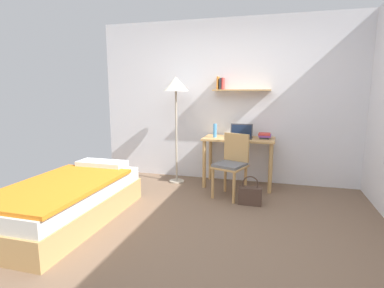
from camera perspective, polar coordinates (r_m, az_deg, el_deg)
ground_plane at (r=3.35m, az=1.50°, el=-16.18°), size 5.28×5.28×0.00m
wall_back at (r=5.00m, az=7.30°, el=7.92°), size 4.40×0.27×2.60m
bed at (r=3.78m, az=-22.33°, el=-9.88°), size 0.95×1.90×0.54m
desk at (r=4.73m, az=8.76°, el=-0.60°), size 1.08×0.54×0.76m
desk_chair at (r=4.28m, az=7.49°, el=-3.47°), size 0.52×0.53×0.88m
standing_lamp at (r=4.80m, az=-3.05°, el=10.14°), size 0.40×0.40×1.69m
laptop at (r=4.71m, az=9.21°, el=1.82°), size 0.34×0.22×0.21m
water_bottle at (r=4.70m, az=4.33°, el=2.55°), size 0.06×0.06×0.21m
book_stack at (r=4.72m, az=13.47°, el=1.53°), size 0.19×0.24×0.08m
handbag at (r=4.10m, az=10.85°, el=-9.41°), size 0.30×0.13×0.39m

